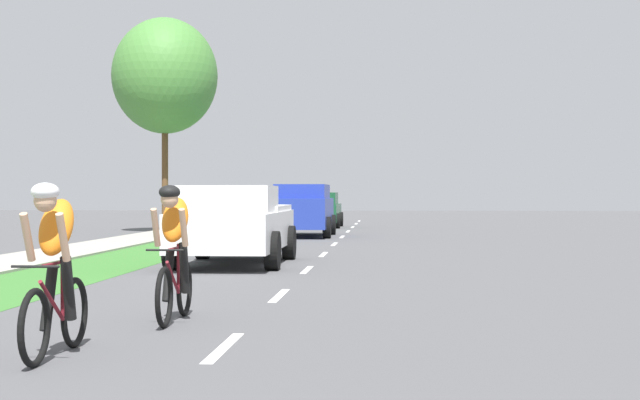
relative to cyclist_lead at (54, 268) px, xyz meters
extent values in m
plane|color=#4C4C4F|center=(1.43, 13.00, -0.81)|extent=(120.00, 120.00, 0.00)
cube|color=#38722D|center=(-2.94, 13.00, -0.81)|extent=(2.20, 70.00, 0.01)
cube|color=#9E998E|center=(-5.03, 13.00, -0.81)|extent=(1.98, 70.00, 0.10)
cube|color=white|center=(1.43, 0.67, -0.81)|extent=(0.12, 1.80, 0.01)
cube|color=white|center=(1.43, 5.33, -0.81)|extent=(0.12, 1.80, 0.01)
cube|color=white|center=(1.43, 10.00, -0.81)|extent=(0.12, 1.80, 0.01)
cube|color=white|center=(1.43, 14.67, -0.81)|extent=(0.12, 1.80, 0.01)
cube|color=white|center=(1.43, 19.33, -0.81)|extent=(0.12, 1.80, 0.01)
cube|color=white|center=(1.43, 24.00, -0.81)|extent=(0.12, 1.80, 0.01)
cube|color=white|center=(1.43, 28.67, -0.81)|extent=(0.12, 1.80, 0.01)
cube|color=white|center=(1.43, 33.33, -0.81)|extent=(0.12, 1.80, 0.01)
cube|color=white|center=(1.43, 38.00, -0.81)|extent=(0.12, 1.80, 0.01)
cube|color=white|center=(1.43, 42.67, -0.81)|extent=(0.12, 1.80, 0.01)
torus|color=black|center=(0.00, 0.55, -0.47)|extent=(0.06, 0.68, 0.68)
torus|color=black|center=(0.00, -0.49, -0.47)|extent=(0.06, 0.68, 0.68)
cylinder|color=maroon|center=(0.00, -0.07, -0.29)|extent=(0.04, 0.59, 0.43)
cylinder|color=maroon|center=(0.00, 0.21, -0.19)|extent=(0.04, 0.04, 0.55)
cylinder|color=maroon|center=(0.00, -0.02, 0.04)|extent=(0.03, 0.55, 0.03)
cylinder|color=black|center=(0.00, -0.47, 0.05)|extent=(0.42, 0.02, 0.02)
ellipsoid|color=orange|center=(0.00, 0.05, 0.37)|extent=(0.30, 0.54, 0.63)
sphere|color=tan|center=(0.00, -0.23, 0.61)|extent=(0.20, 0.20, 0.20)
ellipsoid|color=white|center=(0.00, -0.23, 0.69)|extent=(0.24, 0.28, 0.16)
cylinder|color=tan|center=(-0.16, -0.23, 0.29)|extent=(0.07, 0.26, 0.45)
cylinder|color=tan|center=(0.16, -0.23, 0.29)|extent=(0.07, 0.26, 0.45)
cylinder|color=black|center=(-0.10, 0.13, -0.29)|extent=(0.10, 0.30, 0.60)
cylinder|color=black|center=(0.10, 0.08, -0.19)|extent=(0.10, 0.25, 0.61)
torus|color=black|center=(0.55, 2.97, -0.47)|extent=(0.06, 0.68, 0.68)
torus|color=black|center=(0.55, 1.93, -0.47)|extent=(0.06, 0.68, 0.68)
cylinder|color=maroon|center=(0.55, 2.35, -0.29)|extent=(0.04, 0.59, 0.43)
cylinder|color=maroon|center=(0.55, 2.63, -0.19)|extent=(0.04, 0.04, 0.55)
cylinder|color=maroon|center=(0.55, 2.40, 0.04)|extent=(0.03, 0.55, 0.03)
cylinder|color=black|center=(0.55, 1.95, 0.05)|extent=(0.42, 0.02, 0.02)
ellipsoid|color=orange|center=(0.55, 2.47, 0.37)|extent=(0.30, 0.54, 0.63)
sphere|color=tan|center=(0.55, 2.19, 0.61)|extent=(0.20, 0.20, 0.20)
ellipsoid|color=black|center=(0.55, 2.19, 0.69)|extent=(0.24, 0.28, 0.16)
cylinder|color=tan|center=(0.39, 2.19, 0.29)|extent=(0.07, 0.26, 0.45)
cylinder|color=tan|center=(0.71, 2.19, 0.29)|extent=(0.07, 0.26, 0.45)
cylinder|color=black|center=(0.45, 2.55, -0.29)|extent=(0.10, 0.30, 0.60)
cylinder|color=black|center=(0.65, 2.50, -0.19)|extent=(0.10, 0.25, 0.61)
cube|color=silver|center=(-0.20, 11.35, -0.09)|extent=(1.96, 5.10, 0.76)
cube|color=silver|center=(-0.20, 10.58, 0.51)|extent=(1.80, 1.78, 0.64)
cube|color=#1E2833|center=(-0.20, 9.87, 0.49)|extent=(1.67, 0.08, 0.52)
cube|color=silver|center=(-1.10, 12.37, 0.21)|extent=(0.08, 2.80, 0.40)
cube|color=silver|center=(0.70, 12.37, 0.21)|extent=(0.08, 2.80, 0.40)
cube|color=silver|center=(-0.20, 13.86, 0.21)|extent=(1.80, 0.08, 0.40)
cylinder|color=black|center=(-1.18, 9.82, -0.43)|extent=(0.26, 0.76, 0.76)
cylinder|color=black|center=(0.78, 9.82, -0.43)|extent=(0.26, 0.76, 0.76)
cylinder|color=black|center=(-1.18, 12.88, -0.43)|extent=(0.26, 0.76, 0.76)
cylinder|color=black|center=(0.78, 12.88, -0.43)|extent=(0.26, 0.76, 0.76)
cube|color=#23389E|center=(0.03, 24.30, 0.00)|extent=(1.90, 4.70, 1.00)
cube|color=#23389E|center=(0.03, 24.50, 0.72)|extent=(1.71, 2.91, 0.52)
cube|color=#1E2833|center=(0.03, 23.24, 0.60)|extent=(1.56, 0.08, 0.44)
cylinder|color=black|center=(-0.92, 22.89, -0.45)|extent=(0.25, 0.72, 0.72)
cylinder|color=black|center=(0.98, 22.89, -0.45)|extent=(0.25, 0.72, 0.72)
cylinder|color=black|center=(-0.92, 25.71, -0.45)|extent=(0.25, 0.72, 0.72)
cylinder|color=black|center=(0.98, 25.71, -0.45)|extent=(0.25, 0.72, 0.72)
cube|color=#194C2D|center=(-0.03, 33.11, -0.17)|extent=(1.76, 4.30, 0.76)
cube|color=#194C2D|center=(-0.03, 33.26, 0.45)|extent=(1.55, 2.24, 0.52)
cube|color=#1E2833|center=(-0.03, 32.30, 0.43)|extent=(1.44, 0.08, 0.44)
cylinder|color=black|center=(-0.91, 31.78, -0.49)|extent=(0.22, 0.64, 0.64)
cylinder|color=black|center=(0.85, 31.78, -0.49)|extent=(0.22, 0.64, 0.64)
cylinder|color=black|center=(-0.91, 34.45, -0.49)|extent=(0.22, 0.64, 0.64)
cylinder|color=black|center=(0.85, 34.45, -0.49)|extent=(0.22, 0.64, 0.64)
cylinder|color=brown|center=(-5.41, 27.05, 1.35)|extent=(0.24, 0.24, 4.33)
ellipsoid|color=#478438|center=(-5.41, 27.05, 5.10)|extent=(3.97, 3.97, 4.36)
camera|label=1|loc=(3.01, -8.42, 0.67)|focal=53.62mm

